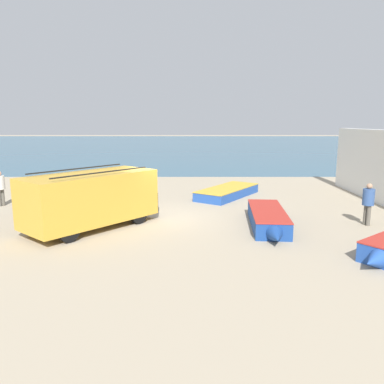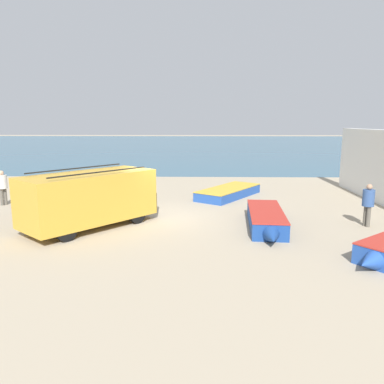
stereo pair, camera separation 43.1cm
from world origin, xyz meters
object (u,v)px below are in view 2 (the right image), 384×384
(fishing_rowboat_0, at_px, (266,220))
(fisherman_3, at_px, (368,201))
(fishing_rowboat_2, at_px, (71,185))
(fisherman_2, at_px, (2,185))
(parked_van, at_px, (90,197))
(fishing_rowboat_1, at_px, (230,192))
(fisherman_0, at_px, (19,192))

(fishing_rowboat_0, relative_size, fisherman_3, 2.92)
(fishing_rowboat_2, bearing_deg, fisherman_2, 99.18)
(parked_van, bearing_deg, fisherman_3, -47.63)
(fishing_rowboat_2, bearing_deg, fishing_rowboat_0, 175.13)
(fisherman_2, bearing_deg, fishing_rowboat_1, 52.46)
(fishing_rowboat_0, relative_size, fishing_rowboat_1, 0.97)
(parked_van, xyz_separation_m, fishing_rowboat_0, (6.89, 0.04, -0.87))
(fisherman_0, bearing_deg, fisherman_2, -9.16)
(parked_van, distance_m, fisherman_3, 10.92)
(fisherman_0, relative_size, fisherman_3, 0.99)
(fishing_rowboat_1, xyz_separation_m, fisherman_0, (-9.71, -4.34, 0.75))
(fishing_rowboat_0, distance_m, fisherman_2, 12.99)
(fisherman_2, bearing_deg, parked_van, 5.69)
(fishing_rowboat_2, relative_size, fisherman_0, 2.79)
(parked_van, xyz_separation_m, fisherman_0, (-3.78, 1.93, -0.19))
(fishing_rowboat_0, distance_m, fishing_rowboat_1, 6.29)
(fisherman_3, bearing_deg, parked_van, 165.06)
(parked_van, relative_size, fishing_rowboat_2, 1.12)
(fisherman_0, height_order, fisherman_2, fisherman_2)
(fisherman_3, bearing_deg, fishing_rowboat_1, 113.33)
(fishing_rowboat_0, bearing_deg, fishing_rowboat_1, -166.69)
(parked_van, height_order, fishing_rowboat_0, parked_van)
(parked_van, distance_m, fisherman_2, 6.71)
(fisherman_3, bearing_deg, fishing_rowboat_2, 135.07)
(parked_van, bearing_deg, fishing_rowboat_2, 64.62)
(fishing_rowboat_0, relative_size, fisherman_2, 2.87)
(fishing_rowboat_0, distance_m, fisherman_0, 10.86)
(fishing_rowboat_1, relative_size, fishing_rowboat_2, 1.09)
(fishing_rowboat_2, distance_m, fisherman_3, 16.52)
(fishing_rowboat_0, relative_size, fisherman_0, 2.95)
(parked_van, relative_size, fishing_rowboat_1, 1.03)
(parked_van, bearing_deg, fishing_rowboat_0, -49.12)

